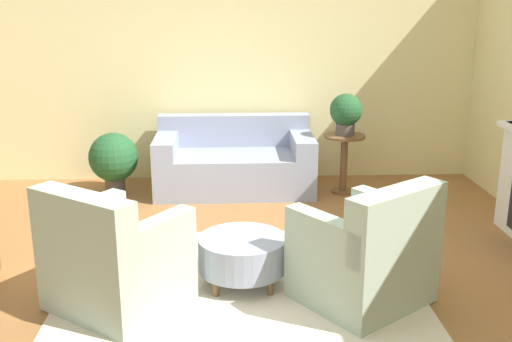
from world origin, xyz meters
TOP-DOWN VIEW (x-y plane):
  - ground_plane at (0.00, 0.00)m, footprint 16.00×16.00m
  - wall_back at (0.00, 2.97)m, footprint 9.81×0.12m
  - rug at (0.00, 0.00)m, footprint 2.75×2.05m
  - couch at (-0.02, 2.39)m, footprint 1.81×0.94m
  - armchair_left at (-0.92, -0.39)m, footprint 1.13×1.12m
  - armchair_right at (0.92, -0.39)m, footprint 1.13×1.12m
  - ottoman_table at (0.02, -0.06)m, footprint 0.69×0.69m
  - side_table at (1.23, 2.21)m, footprint 0.46×0.46m
  - potted_plant_on_side_table at (1.23, 2.21)m, footprint 0.36×0.36m
  - potted_plant_floor at (-1.40, 2.34)m, footprint 0.56×0.56m

SIDE VIEW (x-z plane):
  - ground_plane at x=0.00m, z-range 0.00..0.00m
  - rug at x=0.00m, z-range 0.00..0.01m
  - ottoman_table at x=0.02m, z-range 0.07..0.45m
  - couch at x=-0.02m, z-range -0.10..0.73m
  - armchair_left at x=-0.92m, z-range -0.10..0.82m
  - armchair_right at x=0.92m, z-range -0.10..0.82m
  - potted_plant_floor at x=-1.40m, z-range 0.05..0.76m
  - side_table at x=1.23m, z-range 0.11..0.80m
  - potted_plant_on_side_table at x=1.23m, z-range 0.71..1.18m
  - wall_back at x=0.00m, z-range 0.00..2.80m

